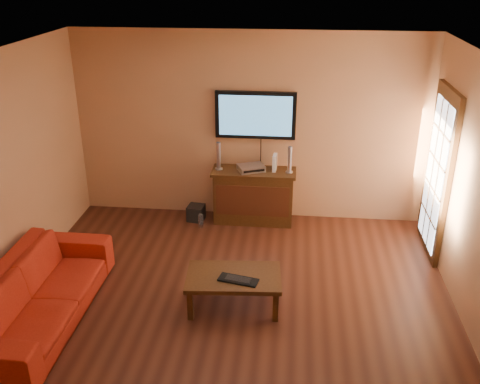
# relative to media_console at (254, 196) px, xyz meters

# --- Properties ---
(ground_plane) EXTENTS (5.00, 5.00, 0.00)m
(ground_plane) POSITION_rel_media_console_xyz_m (-0.09, -2.26, -0.40)
(ground_plane) COLOR #35180E
(ground_plane) RESTS_ON ground
(room_walls) EXTENTS (5.00, 5.00, 5.00)m
(room_walls) POSITION_rel_media_console_xyz_m (-0.09, -1.64, 1.29)
(room_walls) COLOR tan
(room_walls) RESTS_ON ground
(french_door) EXTENTS (0.07, 1.02, 2.22)m
(french_door) POSITION_rel_media_console_xyz_m (2.37, -0.56, 0.65)
(french_door) COLOR #341D0C
(french_door) RESTS_ON ground
(media_console) EXTENTS (1.19, 0.46, 0.79)m
(media_console) POSITION_rel_media_console_xyz_m (0.00, 0.00, 0.00)
(media_console) COLOR #341D0C
(media_console) RESTS_ON ground
(television) EXTENTS (1.13, 0.08, 0.67)m
(television) POSITION_rel_media_console_xyz_m (0.00, 0.19, 1.15)
(television) COLOR black
(television) RESTS_ON ground
(coffee_table) EXTENTS (1.07, 0.70, 0.40)m
(coffee_table) POSITION_rel_media_console_xyz_m (-0.04, -2.12, -0.05)
(coffee_table) COLOR #341D0C
(coffee_table) RESTS_ON ground
(sofa) EXTENTS (0.67, 2.26, 0.88)m
(sofa) POSITION_rel_media_console_xyz_m (-2.06, -2.59, 0.04)
(sofa) COLOR #AA2512
(sofa) RESTS_ON ground
(speaker_left) EXTENTS (0.11, 0.11, 0.40)m
(speaker_left) POSITION_rel_media_console_xyz_m (-0.50, 0.01, 0.58)
(speaker_left) COLOR silver
(speaker_left) RESTS_ON media_console
(speaker_right) EXTENTS (0.10, 0.10, 0.38)m
(speaker_right) POSITION_rel_media_console_xyz_m (0.50, -0.01, 0.57)
(speaker_right) COLOR silver
(speaker_right) RESTS_ON media_console
(av_receiver) EXTENTS (0.43, 0.38, 0.08)m
(av_receiver) POSITION_rel_media_console_xyz_m (-0.04, 0.00, 0.43)
(av_receiver) COLOR silver
(av_receiver) RESTS_ON media_console
(game_console) EXTENTS (0.06, 0.18, 0.24)m
(game_console) POSITION_rel_media_console_xyz_m (0.29, 0.04, 0.51)
(game_console) COLOR white
(game_console) RESTS_ON media_console
(subwoofer) EXTENTS (0.26, 0.26, 0.23)m
(subwoofer) POSITION_rel_media_console_xyz_m (-0.84, -0.07, -0.28)
(subwoofer) COLOR black
(subwoofer) RESTS_ON ground
(bottle) EXTENTS (0.07, 0.07, 0.22)m
(bottle) POSITION_rel_media_console_xyz_m (-0.74, -0.29, -0.30)
(bottle) COLOR white
(bottle) RESTS_ON ground
(keyboard) EXTENTS (0.45, 0.25, 0.03)m
(keyboard) POSITION_rel_media_console_xyz_m (0.02, -2.22, 0.01)
(keyboard) COLOR black
(keyboard) RESTS_ON coffee_table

